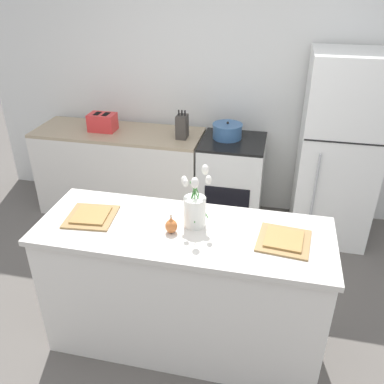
{
  "coord_description": "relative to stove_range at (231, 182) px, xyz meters",
  "views": [
    {
      "loc": [
        0.49,
        -1.98,
        2.31
      ],
      "look_at": [
        0.0,
        0.25,
        1.05
      ],
      "focal_mm": 38.0,
      "sensor_mm": 36.0,
      "label": 1
    }
  ],
  "objects": [
    {
      "name": "plate_setting_left",
      "position": [
        -0.7,
        -1.6,
        0.5
      ],
      "size": [
        0.32,
        0.32,
        0.02
      ],
      "color": "olive",
      "rests_on": "kitchen_island"
    },
    {
      "name": "ground_plane",
      "position": [
        -0.1,
        -1.6,
        -0.45
      ],
      "size": [
        10.0,
        10.0,
        0.0
      ],
      "primitive_type": "plane",
      "color": "#59544F"
    },
    {
      "name": "back_wall",
      "position": [
        -0.1,
        0.4,
        0.9
      ],
      "size": [
        5.2,
        0.08,
        2.7
      ],
      "color": "silver",
      "rests_on": "ground_plane"
    },
    {
      "name": "stove_range",
      "position": [
        0.0,
        0.0,
        0.0
      ],
      "size": [
        0.6,
        0.61,
        0.89
      ],
      "color": "silver",
      "rests_on": "ground_plane"
    },
    {
      "name": "toaster",
      "position": [
        -1.31,
        -0.01,
        0.53
      ],
      "size": [
        0.28,
        0.18,
        0.17
      ],
      "color": "red",
      "rests_on": "back_counter"
    },
    {
      "name": "plate_setting_right",
      "position": [
        0.5,
        -1.6,
        0.5
      ],
      "size": [
        0.32,
        0.32,
        0.02
      ],
      "color": "olive",
      "rests_on": "kitchen_island"
    },
    {
      "name": "refrigerator",
      "position": [
        0.95,
        0.0,
        0.42
      ],
      "size": [
        0.68,
        0.67,
        1.74
      ],
      "color": "white",
      "rests_on": "ground_plane"
    },
    {
      "name": "knife_block",
      "position": [
        -0.49,
        -0.03,
        0.56
      ],
      "size": [
        0.1,
        0.14,
        0.27
      ],
      "color": "#3D3833",
      "rests_on": "back_counter"
    },
    {
      "name": "cooking_pot",
      "position": [
        -0.07,
        0.05,
        0.52
      ],
      "size": [
        0.28,
        0.28,
        0.16
      ],
      "color": "#386093",
      "rests_on": "stove_range"
    },
    {
      "name": "flower_vase",
      "position": [
        -0.04,
        -1.54,
        0.61
      ],
      "size": [
        0.19,
        0.19,
        0.37
      ],
      "color": "silver",
      "rests_on": "kitchen_island"
    },
    {
      "name": "back_counter",
      "position": [
        -1.16,
        0.0,
        0.0
      ],
      "size": [
        1.68,
        0.6,
        0.89
      ],
      "color": "silver",
      "rests_on": "ground_plane"
    },
    {
      "name": "pear_figurine",
      "position": [
        -0.16,
        -1.65,
        0.53
      ],
      "size": [
        0.07,
        0.07,
        0.12
      ],
      "color": "#C66B33",
      "rests_on": "kitchen_island"
    },
    {
      "name": "kitchen_island",
      "position": [
        -0.1,
        -1.6,
        0.02
      ],
      "size": [
        1.8,
        0.66,
        0.93
      ],
      "color": "silver",
      "rests_on": "ground_plane"
    }
  ]
}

